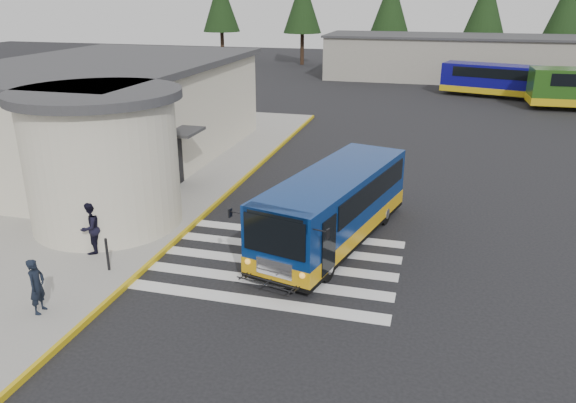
% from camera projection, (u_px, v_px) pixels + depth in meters
% --- Properties ---
extents(ground, '(140.00, 140.00, 0.00)m').
position_uv_depth(ground, '(292.00, 253.00, 18.31)').
color(ground, black).
rests_on(ground, ground).
extents(sidewalk, '(10.00, 34.00, 0.15)m').
position_uv_depth(sidewalk, '(114.00, 189.00, 24.11)').
color(sidewalk, gray).
rests_on(sidewalk, ground).
extents(curb_strip, '(0.12, 34.00, 0.16)m').
position_uv_depth(curb_strip, '(221.00, 199.00, 22.89)').
color(curb_strip, gold).
rests_on(curb_strip, ground).
extents(station_building, '(12.70, 18.70, 4.80)m').
position_uv_depth(station_building, '(107.00, 116.00, 26.32)').
color(station_building, beige).
rests_on(station_building, ground).
extents(crosswalk, '(8.00, 5.35, 0.01)m').
position_uv_depth(crosswalk, '(271.00, 262.00, 17.70)').
color(crosswalk, silver).
rests_on(crosswalk, ground).
extents(depot_building, '(26.40, 8.40, 4.20)m').
position_uv_depth(depot_building, '(463.00, 58.00, 54.08)').
color(depot_building, gray).
rests_on(depot_building, ground).
extents(tree_line, '(58.40, 4.40, 10.00)m').
position_uv_depth(tree_line, '(469.00, 5.00, 59.61)').
color(tree_line, black).
rests_on(tree_line, ground).
extents(transit_bus, '(4.49, 8.86, 2.43)m').
position_uv_depth(transit_bus, '(334.00, 210.00, 18.80)').
color(transit_bus, navy).
rests_on(transit_bus, ground).
extents(pedestrian_a, '(0.42, 0.59, 1.51)m').
position_uv_depth(pedestrian_a, '(37.00, 286.00, 14.43)').
color(pedestrian_a, black).
rests_on(pedestrian_a, sidewalk).
extents(pedestrian_b, '(0.71, 0.88, 1.72)m').
position_uv_depth(pedestrian_b, '(90.00, 228.00, 17.76)').
color(pedestrian_b, black).
rests_on(pedestrian_b, sidewalk).
extents(bollard, '(0.08, 0.08, 1.03)m').
position_uv_depth(bollard, '(107.00, 254.00, 16.73)').
color(bollard, black).
rests_on(bollard, sidewalk).
extents(far_bus_a, '(9.00, 4.76, 2.24)m').
position_uv_depth(far_bus_a, '(498.00, 79.00, 45.23)').
color(far_bus_a, '#0B0865').
rests_on(far_bus_a, ground).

